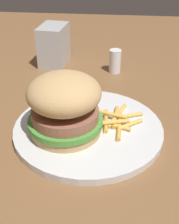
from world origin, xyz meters
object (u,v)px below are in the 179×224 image
Objects in this scene: sandwich at (65,105)px; napkin_dispenser at (54,45)px; fries_pile at (117,120)px; salt_shaker at (115,61)px; plate at (89,130)px.

napkin_dispenser is at bearing 15.24° from sandwich.
fries_pile is at bearing -143.32° from napkin_dispenser.
fries_pile is 0.23m from salt_shaker.
sandwich reaches higher than plate.
fries_pile is at bearing -67.69° from sandwich.
sandwich is 1.15× the size of fries_pile.
sandwich reaches higher than salt_shaker.
sandwich is at bearing 112.31° from fries_pile.
napkin_dispenser is (0.30, 0.08, -0.01)m from sandwich.
napkin_dispenser is 1.76× the size of salt_shaker.
sandwich is at bearing 165.14° from salt_shaker.
sandwich is 0.32m from napkin_dispenser.
plate is 2.08× the size of sandwich.
plate is at bearing -152.11° from napkin_dispenser.
plate is 2.59× the size of napkin_dispenser.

